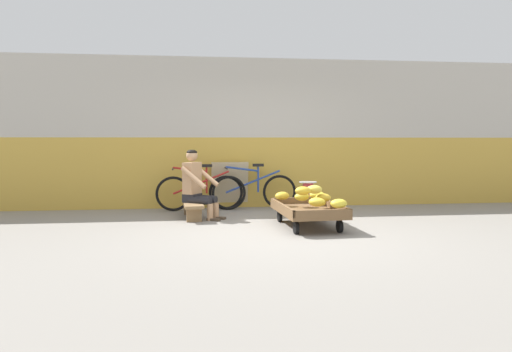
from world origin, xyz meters
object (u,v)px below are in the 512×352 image
at_px(plastic_crate, 308,207).
at_px(weighing_scale, 308,190).
at_px(vendor_seated, 197,184).
at_px(bicycle_near_left, 201,192).
at_px(banana_cart, 308,211).
at_px(sign_board, 230,185).
at_px(bicycle_far_left, 253,190).
at_px(low_bench, 192,206).
at_px(shopping_bag, 318,212).

xyz_separation_m(plastic_crate, weighing_scale, (0.00, -0.00, 0.30)).
relative_size(vendor_seated, plastic_crate, 3.17).
bearing_deg(bicycle_near_left, banana_cart, -49.92).
distance_m(vendor_seated, sign_board, 1.32).
xyz_separation_m(banana_cart, bicycle_far_left, (-0.61, 1.94, 0.11)).
relative_size(low_bench, weighing_scale, 3.73).
bearing_deg(bicycle_far_left, sign_board, 153.35).
height_order(vendor_seated, plastic_crate, vendor_seated).
height_order(banana_cart, plastic_crate, banana_cart).
distance_m(plastic_crate, sign_board, 1.73).
xyz_separation_m(low_bench, weighing_scale, (1.96, -0.04, 0.25)).
distance_m(vendor_seated, shopping_bag, 2.04).
bearing_deg(bicycle_near_left, bicycle_far_left, 4.36).
relative_size(weighing_scale, bicycle_near_left, 0.18).
relative_size(banana_cart, low_bench, 1.32).
bearing_deg(shopping_bag, bicycle_far_left, 124.66).
bearing_deg(weighing_scale, vendor_seated, -179.85).
bearing_deg(low_bench, bicycle_far_left, 38.88).
distance_m(plastic_crate, shopping_bag, 0.39).
height_order(bicycle_near_left, bicycle_far_left, same).
xyz_separation_m(weighing_scale, bicycle_near_left, (-1.81, 0.87, -0.10)).
xyz_separation_m(low_bench, bicycle_far_left, (1.12, 0.90, 0.15)).
bearing_deg(vendor_seated, banana_cart, -31.03).
relative_size(low_bench, sign_board, 1.26).
distance_m(banana_cart, plastic_crate, 1.03).
bearing_deg(low_bench, vendor_seated, -32.92).
bearing_deg(low_bench, sign_board, 57.78).
distance_m(bicycle_near_left, sign_board, 0.62).
bearing_deg(bicycle_near_left, plastic_crate, -25.73).
bearing_deg(bicycle_near_left, weighing_scale, -25.75).
relative_size(banana_cart, bicycle_far_left, 0.89).
distance_m(plastic_crate, weighing_scale, 0.30).
height_order(weighing_scale, bicycle_far_left, bicycle_far_left).
bearing_deg(sign_board, bicycle_near_left, -152.70).
bearing_deg(plastic_crate, bicycle_far_left, 131.61).
height_order(bicycle_far_left, sign_board, sign_board).
relative_size(low_bench, bicycle_near_left, 0.67).
bearing_deg(sign_board, banana_cart, -64.58).
height_order(plastic_crate, sign_board, sign_board).
distance_m(banana_cart, bicycle_far_left, 2.04).
bearing_deg(banana_cart, low_bench, 148.89).
xyz_separation_m(banana_cart, shopping_bag, (0.31, 0.62, -0.12)).
height_order(low_bench, shopping_bag, low_bench).
bearing_deg(bicycle_far_left, shopping_bag, -55.34).
height_order(weighing_scale, sign_board, sign_board).
xyz_separation_m(vendor_seated, sign_board, (0.63, 1.16, -0.13)).
relative_size(bicycle_near_left, shopping_bag, 6.92).
xyz_separation_m(banana_cart, low_bench, (-1.72, 1.04, -0.04)).
bearing_deg(bicycle_near_left, low_bench, -100.35).
distance_m(weighing_scale, sign_board, 1.71).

